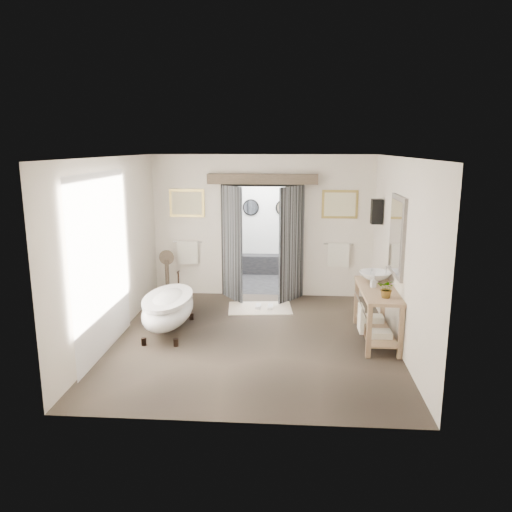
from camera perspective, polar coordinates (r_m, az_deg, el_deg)
name	(u,v)px	position (r m, az deg, el deg)	size (l,w,h in m)	color
ground_plane	(253,339)	(8.19, -0.30, -9.48)	(5.00, 5.00, 0.00)	brown
room_shell	(250,227)	(7.57, -0.66, 3.32)	(4.52, 5.02, 2.91)	beige
shower_room	(266,239)	(11.78, 1.17, 1.92)	(2.22, 2.01, 2.51)	black
back_wall_dressing	(262,222)	(10.02, 0.70, 3.87)	(3.82, 0.74, 2.52)	black
clawfoot_tub	(168,308)	(8.49, -9.98, -5.89)	(0.78, 1.74, 0.85)	black
vanity	(376,309)	(8.24, 13.50, -5.96)	(0.57, 1.60, 0.85)	tan
pedestal_mirror	(167,278)	(10.25, -10.10, -2.54)	(0.30, 0.20, 1.03)	brown
rug	(260,308)	(9.65, 0.46, -5.98)	(1.20, 0.80, 0.01)	beige
slippers	(264,307)	(9.65, 0.95, -5.79)	(0.34, 0.26, 0.05)	silver
basin	(375,277)	(8.50, 13.45, -2.34)	(0.52, 0.52, 0.18)	white
plant	(387,288)	(7.66, 14.76, -3.61)	(0.26, 0.23, 0.29)	gray
soap_bottle_a	(373,282)	(8.19, 13.27, -2.91)	(0.08, 0.08, 0.18)	gray
soap_bottle_b	(372,274)	(8.70, 13.12, -1.96)	(0.15, 0.15, 0.19)	gray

